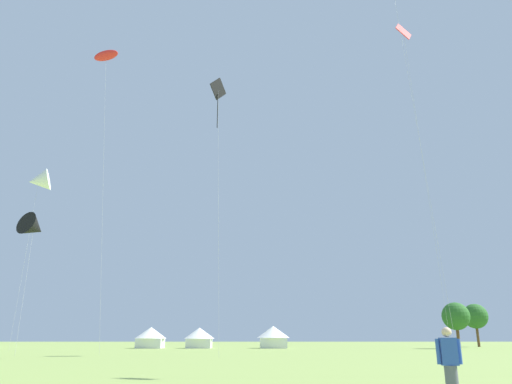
{
  "coord_description": "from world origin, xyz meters",
  "views": [
    {
      "loc": [
        -0.27,
        -2.96,
        1.5
      ],
      "look_at": [
        0.0,
        32.0,
        12.1
      ],
      "focal_mm": 33.79,
      "sensor_mm": 36.0,
      "label": 1
    }
  ],
  "objects_px": {
    "kite_black_diamond": "(218,94)",
    "festival_tent_center": "(273,336)",
    "kite_red_diamond": "(404,35)",
    "festival_tent_right": "(151,336)",
    "kite_black_delta": "(34,227)",
    "person_spectator": "(451,368)",
    "kite_red_parafoil": "(106,56)",
    "kite_white_delta": "(39,181)",
    "tree_distant_left": "(456,316)",
    "tree_distant_right": "(475,316)",
    "festival_tent_left": "(199,337)"
  },
  "relations": [
    {
      "from": "kite_red_diamond",
      "to": "festival_tent_center",
      "type": "distance_m",
      "value": 45.69
    },
    {
      "from": "kite_white_delta",
      "to": "kite_black_delta",
      "type": "distance_m",
      "value": 18.23
    },
    {
      "from": "kite_white_delta",
      "to": "festival_tent_center",
      "type": "bearing_deg",
      "value": 28.13
    },
    {
      "from": "kite_white_delta",
      "to": "tree_distant_right",
      "type": "distance_m",
      "value": 73.74
    },
    {
      "from": "tree_distant_left",
      "to": "kite_red_diamond",
      "type": "bearing_deg",
      "value": -116.6
    },
    {
      "from": "festival_tent_right",
      "to": "person_spectator",
      "type": "bearing_deg",
      "value": -72.93
    },
    {
      "from": "kite_red_diamond",
      "to": "festival_tent_right",
      "type": "height_order",
      "value": "kite_red_diamond"
    },
    {
      "from": "kite_white_delta",
      "to": "festival_tent_left",
      "type": "relative_size",
      "value": 4.93
    },
    {
      "from": "tree_distant_right",
      "to": "kite_red_parafoil",
      "type": "bearing_deg",
      "value": -144.0
    },
    {
      "from": "kite_black_delta",
      "to": "kite_red_diamond",
      "type": "bearing_deg",
      "value": 3.71
    },
    {
      "from": "kite_white_delta",
      "to": "tree_distant_left",
      "type": "height_order",
      "value": "kite_white_delta"
    },
    {
      "from": "kite_red_parafoil",
      "to": "kite_black_diamond",
      "type": "bearing_deg",
      "value": -18.82
    },
    {
      "from": "kite_red_parafoil",
      "to": "tree_distant_right",
      "type": "bearing_deg",
      "value": 36.0
    },
    {
      "from": "person_spectator",
      "to": "tree_distant_right",
      "type": "xyz_separation_m",
      "value": [
        34.58,
        75.06,
        4.24
      ]
    },
    {
      "from": "kite_red_diamond",
      "to": "kite_black_delta",
      "type": "relative_size",
      "value": 2.83
    },
    {
      "from": "festival_tent_right",
      "to": "festival_tent_center",
      "type": "bearing_deg",
      "value": 0.0
    },
    {
      "from": "kite_red_parafoil",
      "to": "tree_distant_left",
      "type": "distance_m",
      "value": 59.03
    },
    {
      "from": "kite_black_diamond",
      "to": "tree_distant_right",
      "type": "distance_m",
      "value": 64.36
    },
    {
      "from": "person_spectator",
      "to": "tree_distant_left",
      "type": "relative_size",
      "value": 0.27
    },
    {
      "from": "festival_tent_right",
      "to": "kite_black_delta",
      "type": "bearing_deg",
      "value": -100.37
    },
    {
      "from": "tree_distant_left",
      "to": "tree_distant_right",
      "type": "height_order",
      "value": "tree_distant_right"
    },
    {
      "from": "festival_tent_right",
      "to": "festival_tent_center",
      "type": "relative_size",
      "value": 0.95
    },
    {
      "from": "kite_black_delta",
      "to": "festival_tent_left",
      "type": "bearing_deg",
      "value": 67.11
    },
    {
      "from": "kite_white_delta",
      "to": "tree_distant_left",
      "type": "bearing_deg",
      "value": 12.77
    },
    {
      "from": "tree_distant_right",
      "to": "kite_black_diamond",
      "type": "bearing_deg",
      "value": -133.65
    },
    {
      "from": "tree_distant_left",
      "to": "kite_white_delta",
      "type": "bearing_deg",
      "value": -167.23
    },
    {
      "from": "festival_tent_left",
      "to": "person_spectator",
      "type": "bearing_deg",
      "value": -79.07
    },
    {
      "from": "kite_white_delta",
      "to": "festival_tent_left",
      "type": "xyz_separation_m",
      "value": [
        19.66,
        16.46,
        -19.27
      ]
    },
    {
      "from": "kite_red_parafoil",
      "to": "kite_black_diamond",
      "type": "relative_size",
      "value": 1.23
    },
    {
      "from": "kite_red_diamond",
      "to": "kite_black_delta",
      "type": "height_order",
      "value": "kite_red_diamond"
    },
    {
      "from": "kite_black_diamond",
      "to": "festival_tent_center",
      "type": "height_order",
      "value": "kite_black_diamond"
    },
    {
      "from": "festival_tent_left",
      "to": "festival_tent_right",
      "type": "bearing_deg",
      "value": 180.0
    },
    {
      "from": "kite_white_delta",
      "to": "festival_tent_center",
      "type": "distance_m",
      "value": 39.81
    },
    {
      "from": "kite_white_delta",
      "to": "kite_black_diamond",
      "type": "bearing_deg",
      "value": -35.3
    },
    {
      "from": "kite_red_diamond",
      "to": "person_spectator",
      "type": "xyz_separation_m",
      "value": [
        -12.93,
        -36.11,
        -34.03
      ]
    },
    {
      "from": "kite_black_delta",
      "to": "person_spectator",
      "type": "xyz_separation_m",
      "value": [
        25.33,
        -33.63,
        -10.74
      ]
    },
    {
      "from": "kite_red_parafoil",
      "to": "person_spectator",
      "type": "distance_m",
      "value": 50.67
    },
    {
      "from": "kite_red_parafoil",
      "to": "tree_distant_left",
      "type": "height_order",
      "value": "kite_red_parafoil"
    },
    {
      "from": "festival_tent_center",
      "to": "tree_distant_right",
      "type": "height_order",
      "value": "tree_distant_right"
    },
    {
      "from": "person_spectator",
      "to": "kite_white_delta",
      "type": "bearing_deg",
      "value": 123.87
    },
    {
      "from": "kite_red_parafoil",
      "to": "festival_tent_center",
      "type": "bearing_deg",
      "value": 56.55
    },
    {
      "from": "kite_red_parafoil",
      "to": "person_spectator",
      "type": "xyz_separation_m",
      "value": [
        20.61,
        -34.96,
        -30.34
      ]
    },
    {
      "from": "festival_tent_right",
      "to": "festival_tent_left",
      "type": "xyz_separation_m",
      "value": [
        7.32,
        0.0,
        -0.04
      ]
    },
    {
      "from": "kite_black_delta",
      "to": "festival_tent_right",
      "type": "xyz_separation_m",
      "value": [
        5.6,
        30.6,
        -9.9
      ]
    },
    {
      "from": "kite_white_delta",
      "to": "tree_distant_right",
      "type": "relative_size",
      "value": 3.13
    },
    {
      "from": "person_spectator",
      "to": "festival_tent_center",
      "type": "bearing_deg",
      "value": 91.13
    },
    {
      "from": "tree_distant_left",
      "to": "tree_distant_right",
      "type": "xyz_separation_m",
      "value": [
        9.31,
        14.3,
        0.6
      ]
    },
    {
      "from": "kite_red_diamond",
      "to": "festival_tent_right",
      "type": "xyz_separation_m",
      "value": [
        -32.66,
        28.11,
        -33.19
      ]
    },
    {
      "from": "festival_tent_left",
      "to": "festival_tent_center",
      "type": "relative_size",
      "value": 0.92
    },
    {
      "from": "tree_distant_right",
      "to": "festival_tent_left",
      "type": "bearing_deg",
      "value": -167.02
    }
  ]
}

